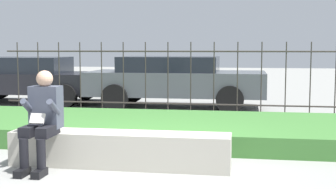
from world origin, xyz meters
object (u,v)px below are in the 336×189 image
at_px(person_seated_reader, 42,116).
at_px(car_parked_left, 28,78).
at_px(stone_bench, 120,151).
at_px(car_parked_center, 175,79).

relative_size(person_seated_reader, car_parked_left, 0.28).
distance_m(stone_bench, car_parked_left, 7.82).
relative_size(stone_bench, person_seated_reader, 2.29).
height_order(stone_bench, car_parked_center, car_parked_center).
relative_size(stone_bench, car_parked_center, 0.64).
xyz_separation_m(car_parked_left, car_parked_center, (4.21, -0.40, 0.03)).
xyz_separation_m(stone_bench, car_parked_left, (-4.40, 6.44, 0.49)).
bearing_deg(stone_bench, car_parked_center, 91.77).
distance_m(person_seated_reader, car_parked_left, 7.56).
bearing_deg(car_parked_left, car_parked_center, -7.78).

